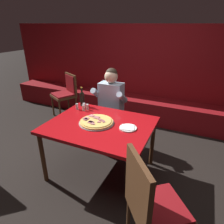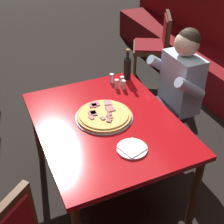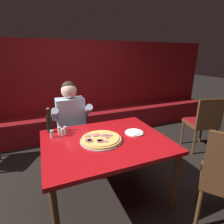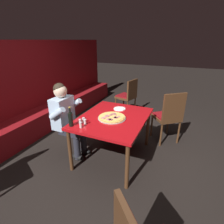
{
  "view_description": "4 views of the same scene",
  "coord_description": "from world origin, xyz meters",
  "px_view_note": "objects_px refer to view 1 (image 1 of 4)",
  "views": [
    {
      "loc": [
        1.06,
        -1.96,
        1.91
      ],
      "look_at": [
        0.11,
        0.12,
        0.88
      ],
      "focal_mm": 32.0,
      "sensor_mm": 36.0,
      "label": 1
    },
    {
      "loc": [
        1.74,
        -0.72,
        2.17
      ],
      "look_at": [
        0.06,
        0.02,
        0.87
      ],
      "focal_mm": 50.0,
      "sensor_mm": 36.0,
      "label": 2
    },
    {
      "loc": [
        -0.57,
        -1.57,
        1.61
      ],
      "look_at": [
        0.16,
        0.22,
        0.98
      ],
      "focal_mm": 28.0,
      "sensor_mm": 36.0,
      "label": 3
    },
    {
      "loc": [
        -2.35,
        -1.01,
        1.9
      ],
      "look_at": [
        -0.04,
        0.0,
        0.86
      ],
      "focal_mm": 28.0,
      "sensor_mm": 36.0,
      "label": 4
    }
  ],
  "objects_px": {
    "pizza": "(96,122)",
    "dining_chair_near_left": "(66,92)",
    "plate_white_paper": "(128,128)",
    "shaker_parmesan": "(84,106)",
    "shaker_red_pepper_flakes": "(83,108)",
    "shaker_oregano": "(77,107)",
    "dining_chair_far_left": "(150,202)",
    "beer_bottle": "(82,99)",
    "diner_seated_blue_shirt": "(109,104)",
    "shaker_black_pepper": "(88,107)",
    "main_dining_table": "(100,129)"
  },
  "relations": [
    {
      "from": "beer_bottle",
      "to": "dining_chair_far_left",
      "type": "relative_size",
      "value": 0.28
    },
    {
      "from": "pizza",
      "to": "dining_chair_far_left",
      "type": "bearing_deg",
      "value": -40.43
    },
    {
      "from": "beer_bottle",
      "to": "shaker_black_pepper",
      "type": "height_order",
      "value": "beer_bottle"
    },
    {
      "from": "shaker_black_pepper",
      "to": "dining_chair_near_left",
      "type": "distance_m",
      "value": 1.58
    },
    {
      "from": "beer_bottle",
      "to": "shaker_red_pepper_flakes",
      "type": "xyz_separation_m",
      "value": [
        0.12,
        -0.16,
        -0.07
      ]
    },
    {
      "from": "plate_white_paper",
      "to": "shaker_oregano",
      "type": "distance_m",
      "value": 0.91
    },
    {
      "from": "shaker_oregano",
      "to": "dining_chair_far_left",
      "type": "xyz_separation_m",
      "value": [
        1.38,
        -1.05,
        -0.19
      ]
    },
    {
      "from": "pizza",
      "to": "shaker_red_pepper_flakes",
      "type": "xyz_separation_m",
      "value": [
        -0.36,
        0.27,
        0.02
      ]
    },
    {
      "from": "dining_chair_far_left",
      "to": "dining_chair_near_left",
      "type": "bearing_deg",
      "value": 138.35
    },
    {
      "from": "pizza",
      "to": "dining_chair_far_left",
      "type": "relative_size",
      "value": 0.43
    },
    {
      "from": "pizza",
      "to": "shaker_oregano",
      "type": "distance_m",
      "value": 0.54
    },
    {
      "from": "shaker_parmesan",
      "to": "shaker_black_pepper",
      "type": "relative_size",
      "value": 1.0
    },
    {
      "from": "pizza",
      "to": "shaker_oregano",
      "type": "xyz_separation_m",
      "value": [
        -0.47,
        0.27,
        0.02
      ]
    },
    {
      "from": "shaker_oregano",
      "to": "shaker_red_pepper_flakes",
      "type": "bearing_deg",
      "value": -1.09
    },
    {
      "from": "shaker_oregano",
      "to": "plate_white_paper",
      "type": "bearing_deg",
      "value": -15.09
    },
    {
      "from": "shaker_oregano",
      "to": "shaker_red_pepper_flakes",
      "type": "distance_m",
      "value": 0.11
    },
    {
      "from": "shaker_oregano",
      "to": "shaker_black_pepper",
      "type": "bearing_deg",
      "value": 18.22
    },
    {
      "from": "pizza",
      "to": "diner_seated_blue_shirt",
      "type": "xyz_separation_m",
      "value": [
        -0.17,
        0.74,
        -0.06
      ]
    },
    {
      "from": "shaker_black_pepper",
      "to": "diner_seated_blue_shirt",
      "type": "xyz_separation_m",
      "value": [
        0.15,
        0.41,
        -0.08
      ]
    },
    {
      "from": "diner_seated_blue_shirt",
      "to": "dining_chair_far_left",
      "type": "relative_size",
      "value": 1.23
    },
    {
      "from": "shaker_oregano",
      "to": "dining_chair_far_left",
      "type": "bearing_deg",
      "value": -37.29
    },
    {
      "from": "main_dining_table",
      "to": "beer_bottle",
      "type": "height_order",
      "value": "beer_bottle"
    },
    {
      "from": "beer_bottle",
      "to": "plate_white_paper",
      "type": "bearing_deg",
      "value": -24.04
    },
    {
      "from": "beer_bottle",
      "to": "shaker_oregano",
      "type": "xyz_separation_m",
      "value": [
        0.01,
        -0.16,
        -0.07
      ]
    },
    {
      "from": "pizza",
      "to": "dining_chair_near_left",
      "type": "bearing_deg",
      "value": 137.62
    },
    {
      "from": "dining_chair_far_left",
      "to": "dining_chair_near_left",
      "type": "relative_size",
      "value": 1.12
    },
    {
      "from": "shaker_oregano",
      "to": "dining_chair_far_left",
      "type": "relative_size",
      "value": 0.08
    },
    {
      "from": "main_dining_table",
      "to": "shaker_parmesan",
      "type": "distance_m",
      "value": 0.56
    },
    {
      "from": "main_dining_table",
      "to": "shaker_red_pepper_flakes",
      "type": "relative_size",
      "value": 15.0
    },
    {
      "from": "main_dining_table",
      "to": "beer_bottle",
      "type": "distance_m",
      "value": 0.7
    },
    {
      "from": "shaker_black_pepper",
      "to": "shaker_red_pepper_flakes",
      "type": "relative_size",
      "value": 1.0
    },
    {
      "from": "shaker_red_pepper_flakes",
      "to": "diner_seated_blue_shirt",
      "type": "bearing_deg",
      "value": 68.37
    },
    {
      "from": "pizza",
      "to": "shaker_oregano",
      "type": "bearing_deg",
      "value": 149.63
    },
    {
      "from": "plate_white_paper",
      "to": "dining_chair_near_left",
      "type": "bearing_deg",
      "value": 145.22
    },
    {
      "from": "beer_bottle",
      "to": "dining_chair_near_left",
      "type": "distance_m",
      "value": 1.4
    },
    {
      "from": "main_dining_table",
      "to": "pizza",
      "type": "distance_m",
      "value": 0.11
    },
    {
      "from": "pizza",
      "to": "plate_white_paper",
      "type": "bearing_deg",
      "value": 5.1
    },
    {
      "from": "shaker_oregano",
      "to": "diner_seated_blue_shirt",
      "type": "xyz_separation_m",
      "value": [
        0.3,
        0.46,
        -0.08
      ]
    },
    {
      "from": "pizza",
      "to": "dining_chair_far_left",
      "type": "distance_m",
      "value": 1.21
    },
    {
      "from": "pizza",
      "to": "dining_chair_near_left",
      "type": "relative_size",
      "value": 0.48
    },
    {
      "from": "shaker_parmesan",
      "to": "dining_chair_near_left",
      "type": "xyz_separation_m",
      "value": [
        -1.1,
        1.02,
        -0.23
      ]
    },
    {
      "from": "beer_bottle",
      "to": "dining_chair_near_left",
      "type": "height_order",
      "value": "beer_bottle"
    },
    {
      "from": "shaker_parmesan",
      "to": "shaker_oregano",
      "type": "bearing_deg",
      "value": -142.51
    },
    {
      "from": "beer_bottle",
      "to": "diner_seated_blue_shirt",
      "type": "height_order",
      "value": "diner_seated_blue_shirt"
    },
    {
      "from": "dining_chair_far_left",
      "to": "shaker_red_pepper_flakes",
      "type": "bearing_deg",
      "value": 140.42
    },
    {
      "from": "main_dining_table",
      "to": "pizza",
      "type": "xyz_separation_m",
      "value": [
        -0.05,
        -0.0,
        0.09
      ]
    },
    {
      "from": "shaker_black_pepper",
      "to": "shaker_red_pepper_flakes",
      "type": "bearing_deg",
      "value": -125.95
    },
    {
      "from": "plate_white_paper",
      "to": "diner_seated_blue_shirt",
      "type": "height_order",
      "value": "diner_seated_blue_shirt"
    },
    {
      "from": "shaker_parmesan",
      "to": "shaker_red_pepper_flakes",
      "type": "xyz_separation_m",
      "value": [
        0.03,
        -0.07,
        0.0
      ]
    },
    {
      "from": "shaker_black_pepper",
      "to": "shaker_oregano",
      "type": "distance_m",
      "value": 0.16
    }
  ]
}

